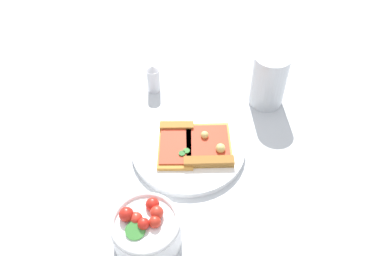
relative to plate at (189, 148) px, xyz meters
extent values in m
plane|color=silver|center=(0.01, 0.00, -0.01)|extent=(2.40, 2.40, 0.00)
cylinder|color=white|center=(0.00, 0.00, 0.00)|extent=(0.24, 0.24, 0.01)
cube|color=gold|center=(-0.01, 0.04, 0.01)|extent=(0.13, 0.12, 0.01)
cube|color=#A36B2D|center=(0.04, 0.05, 0.01)|extent=(0.04, 0.10, 0.02)
cube|color=red|center=(-0.01, 0.04, 0.02)|extent=(0.11, 0.10, 0.00)
sphere|color=#EAD172|center=(0.01, 0.07, 0.02)|extent=(0.02, 0.02, 0.02)
sphere|color=#EAD172|center=(-0.02, 0.03, 0.02)|extent=(0.02, 0.02, 0.02)
cube|color=gold|center=(0.00, -0.03, 0.01)|extent=(0.13, 0.09, 0.01)
cube|color=#B77A33|center=(-0.04, -0.03, 0.02)|extent=(0.03, 0.08, 0.02)
cube|color=red|center=(0.00, -0.03, 0.02)|extent=(0.11, 0.08, 0.00)
cylinder|color=#2D722D|center=(0.03, -0.01, 0.02)|extent=(0.01, 0.01, 0.00)
cylinder|color=#388433|center=(0.02, -0.01, 0.02)|extent=(0.01, 0.01, 0.00)
cylinder|color=white|center=(0.21, -0.04, 0.02)|extent=(0.12, 0.12, 0.06)
torus|color=white|center=(0.21, -0.04, 0.05)|extent=(0.11, 0.11, 0.01)
sphere|color=red|center=(0.21, -0.07, 0.06)|extent=(0.02, 0.02, 0.02)
sphere|color=red|center=(0.21, -0.02, 0.06)|extent=(0.02, 0.02, 0.02)
sphere|color=red|center=(0.21, -0.05, 0.06)|extent=(0.02, 0.02, 0.02)
sphere|color=red|center=(0.22, -0.04, 0.06)|extent=(0.02, 0.02, 0.02)
sphere|color=red|center=(0.20, -0.02, 0.06)|extent=(0.02, 0.02, 0.02)
sphere|color=red|center=(0.18, -0.03, 0.06)|extent=(0.02, 0.02, 0.02)
cylinder|color=#388433|center=(0.23, -0.05, 0.06)|extent=(0.04, 0.04, 0.01)
cylinder|color=silver|center=(-0.18, 0.16, 0.06)|extent=(0.08, 0.08, 0.13)
cylinder|color=black|center=(-0.18, 0.16, 0.04)|extent=(0.07, 0.07, 0.09)
cylinder|color=silver|center=(-0.18, -0.12, 0.02)|extent=(0.03, 0.03, 0.06)
cone|color=silver|center=(-0.18, -0.12, 0.06)|extent=(0.03, 0.03, 0.01)
camera|label=1|loc=(0.50, 0.08, 0.59)|focal=34.72mm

